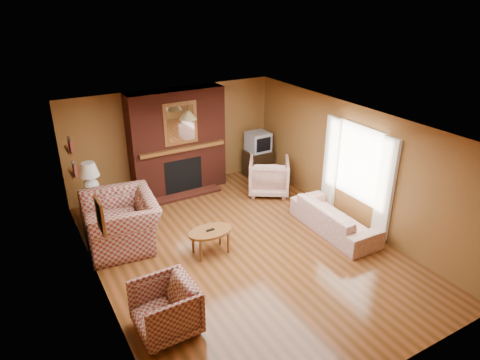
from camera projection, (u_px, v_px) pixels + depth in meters
floor at (243, 250)px, 7.87m from camera, size 6.50×6.50×0.00m
ceiling at (244, 125)px, 6.88m from camera, size 6.50×6.50×0.00m
wall_back at (173, 139)px, 9.95m from camera, size 6.50×0.00×6.50m
wall_front at (389, 301)px, 4.81m from camera, size 6.50×0.00×6.50m
wall_left at (96, 229)px, 6.24m from camera, size 0.00×6.50×6.50m
wall_right at (352, 164)px, 8.51m from camera, size 0.00×6.50×6.50m
fireplace at (178, 143)px, 9.74m from camera, size 2.20×0.82×2.40m
window_right at (357, 172)px, 8.36m from camera, size 0.10×1.85×2.00m
bookshelf at (71, 157)px, 7.58m from camera, size 0.09×0.55×0.71m
botanical_print at (100, 216)px, 5.88m from camera, size 0.05×0.40×0.50m
pendant_light at (188, 115)px, 8.87m from camera, size 0.36×0.36×0.48m
plaid_loveseat at (121, 222)px, 7.87m from camera, size 1.41×1.57×0.94m
plaid_armchair at (165, 309)px, 5.88m from camera, size 0.85×0.83×0.76m
floral_sofa at (335, 218)px, 8.38m from camera, size 0.82×1.99×0.57m
floral_armchair at (269, 176)px, 9.92m from camera, size 1.25×1.26×0.84m
coffee_table at (210, 234)px, 7.64m from camera, size 0.82×0.51×0.48m
side_table at (94, 207)px, 8.73m from camera, size 0.51×0.51×0.64m
table_lamp at (90, 176)px, 8.44m from camera, size 0.40×0.40×0.66m
tv_stand at (258, 163)px, 10.88m from camera, size 0.65×0.60×0.67m
crt_tv at (258, 142)px, 10.63m from camera, size 0.52×0.52×0.48m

